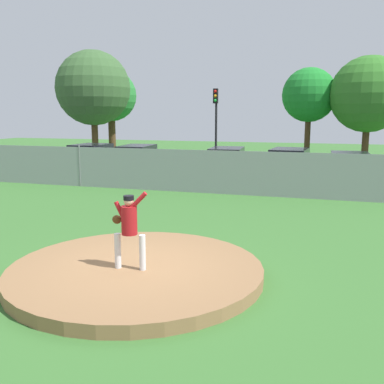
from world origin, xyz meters
The scene contains 17 objects.
ground_plane centered at (0.00, 6.00, 0.00)m, with size 80.00×80.00×0.00m, color #386B2D.
asphalt_strip centered at (0.00, 14.50, 0.00)m, with size 44.00×7.00×0.01m, color #2B2B2D.
pitchers_mound centered at (0.00, 0.00, 0.12)m, with size 5.30×5.30×0.25m, color olive.
pitcher_youth centered at (-0.04, -0.22, 1.18)m, with size 0.80×0.32×1.62m.
baseball centered at (-0.32, 1.07, 0.29)m, with size 0.07×0.07×0.07m, color white.
chainlink_fence centered at (0.00, 10.00, 0.93)m, with size 37.29×0.07×1.96m.
parked_car_champagne centered at (-1.27, 14.02, 0.79)m, with size 2.09×4.46×1.68m.
parked_car_navy centered at (-9.23, 14.14, 0.81)m, with size 1.95×4.20×1.70m.
parked_car_teal centered at (4.74, 14.45, 0.74)m, with size 2.01×4.23×1.55m.
parked_car_white centered at (-6.42, 14.25, 0.81)m, with size 2.07×4.80×1.68m.
parked_car_slate centered at (1.85, 14.76, 0.79)m, with size 2.20×4.52×1.65m.
traffic_cone_orange centered at (-3.53, 14.90, 0.26)m, with size 0.40×0.40×0.55m.
traffic_light_near centered at (-3.08, 18.80, 3.37)m, with size 0.28×0.46×4.94m.
tree_broad_left centered at (-13.05, 24.06, 4.81)m, with size 4.07×4.07×6.89m.
tree_tall_centre centered at (-13.00, 21.24, 5.27)m, with size 5.45×5.45×8.01m.
tree_broad_right centered at (2.31, 23.02, 4.63)m, with size 3.63×3.63×6.48m.
tree_leaning_west centered at (5.98, 22.28, 4.61)m, with size 4.80×4.80×7.03m.
Camera 1 is at (3.71, -7.97, 3.36)m, focal length 40.84 mm.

